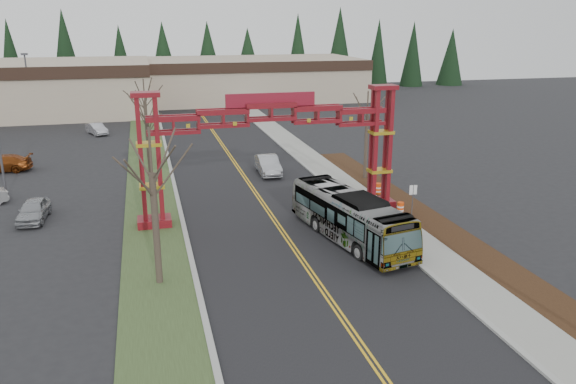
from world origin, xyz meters
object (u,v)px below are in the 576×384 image
object	(u,v)px
bare_tree_median_mid	(147,122)
bare_tree_right_far	(367,116)
silver_sedan	(268,165)
bare_tree_median_near	(152,174)
bare_tree_median_far	(145,102)
light_pole_far	(28,84)
barrel_north	(371,185)
parked_car_near_a	(33,210)
street_sign	(413,195)
gateway_arch	(271,132)
parked_car_far_a	(97,129)
barrel_south	(400,208)
barrel_mid	(378,189)
transit_bus	(350,217)
retail_building_east	(248,79)
parked_car_mid_a	(1,163)

from	to	relation	value
bare_tree_median_mid	bare_tree_right_far	distance (m)	18.01
silver_sedan	bare_tree_median_mid	xyz separation A→B (m)	(-10.25, -3.13, 4.83)
bare_tree_median_near	bare_tree_median_far	xyz separation A→B (m)	(0.00, 29.24, -0.35)
light_pole_far	barrel_north	distance (m)	50.51
bare_tree_median_mid	parked_car_near_a	bearing A→B (deg)	-148.45
parked_car_near_a	street_sign	size ratio (longest dim) A/B	1.78
gateway_arch	parked_car_far_a	distance (m)	37.45
barrel_south	silver_sedan	bearing A→B (deg)	116.97
bare_tree_median_mid	light_pole_far	bearing A→B (deg)	112.26
barrel_south	barrel_mid	size ratio (longest dim) A/B	0.93
transit_bus	parked_car_near_a	bearing A→B (deg)	144.63
retail_building_east	parked_car_near_a	world-z (taller)	retail_building_east
silver_sedan	barrel_north	xyz separation A→B (m)	(6.94, -7.11, -0.35)
bare_tree_median_near	light_pole_far	distance (m)	54.05
parked_car_far_a	street_sign	bearing A→B (deg)	-82.21
silver_sedan	light_pole_far	world-z (taller)	light_pole_far
bare_tree_median_far	bare_tree_right_far	distance (m)	22.17
gateway_arch	light_pole_far	xyz separation A→B (m)	(-22.39, 43.30, -0.64)
parked_car_near_a	gateway_arch	bearing A→B (deg)	-8.27
light_pole_far	barrel_south	distance (m)	55.16
bare_tree_median_near	street_sign	distance (m)	18.75
barrel_north	transit_bus	bearing A→B (deg)	-119.43
transit_bus	barrel_mid	size ratio (longest dim) A/B	11.58
parked_car_far_a	street_sign	size ratio (longest dim) A/B	1.71
gateway_arch	bare_tree_median_near	world-z (taller)	gateway_arch
bare_tree_median_far	barrel_mid	distance (m)	25.15
bare_tree_median_near	light_pole_far	xyz separation A→B (m)	(-14.39, 52.10, -0.56)
parked_car_far_a	bare_tree_median_mid	xyz separation A→B (m)	(5.83, -26.24, 4.98)
transit_bus	barrel_north	distance (m)	11.22
parked_car_mid_a	barrel_mid	bearing A→B (deg)	68.19
bare_tree_median_far	bare_tree_right_far	bearing A→B (deg)	-35.71
retail_building_east	silver_sedan	xyz separation A→B (m)	(-7.75, -50.66, -2.69)
bare_tree_median_near	bare_tree_median_mid	world-z (taller)	bare_tree_median_near
bare_tree_median_far	street_sign	size ratio (longest dim) A/B	3.25
barrel_mid	light_pole_far	bearing A→B (deg)	127.99
gateway_arch	light_pole_far	size ratio (longest dim) A/B	1.97
bare_tree_median_mid	parked_car_far_a	bearing A→B (deg)	102.52
silver_sedan	parked_car_far_a	distance (m)	28.15
parked_car_far_a	barrel_south	xyz separation A→B (m)	(22.75, -36.23, -0.23)
street_sign	barrel_mid	world-z (taller)	street_sign
bare_tree_median_near	light_pole_far	bearing A→B (deg)	105.44
transit_bus	street_sign	size ratio (longest dim) A/B	4.60
light_pole_far	barrel_mid	size ratio (longest dim) A/B	9.69
gateway_arch	bare_tree_median_far	distance (m)	21.96
barrel_south	bare_tree_median_near	bearing A→B (deg)	-157.66
street_sign	gateway_arch	bearing A→B (deg)	162.88
silver_sedan	bare_tree_median_near	bearing A→B (deg)	-115.16
silver_sedan	street_sign	bearing A→B (deg)	-61.68
parked_car_far_a	bare_tree_median_far	size ratio (longest dim) A/B	0.53
silver_sedan	light_pole_far	xyz separation A→B (m)	(-24.63, 32.01, 4.52)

